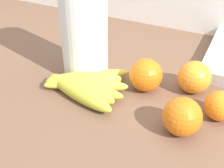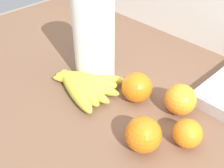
{
  "view_description": "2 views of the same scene",
  "coord_description": "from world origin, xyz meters",
  "px_view_note": "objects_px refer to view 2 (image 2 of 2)",
  "views": [
    {
      "loc": [
        0.11,
        -0.62,
        1.36
      ],
      "look_at": [
        -0.15,
        -0.07,
        0.95
      ],
      "focal_mm": 51.48,
      "sensor_mm": 36.0,
      "label": 1
    },
    {
      "loc": [
        0.27,
        -0.45,
        1.4
      ],
      "look_at": [
        -0.11,
        -0.08,
        0.99
      ],
      "focal_mm": 45.36,
      "sensor_mm": 36.0,
      "label": 2
    }
  ],
  "objects_px": {
    "orange_back_left": "(136,88)",
    "banana_bunch": "(83,84)",
    "orange_front": "(143,135)",
    "paper_towel_roll": "(94,30)",
    "orange_center": "(188,133)",
    "orange_back_right": "(180,100)"
  },
  "relations": [
    {
      "from": "orange_back_left",
      "to": "banana_bunch",
      "type": "bearing_deg",
      "value": -150.72
    },
    {
      "from": "paper_towel_roll",
      "to": "orange_center",
      "type": "bearing_deg",
      "value": -5.98
    },
    {
      "from": "orange_back_right",
      "to": "orange_front",
      "type": "xyz_separation_m",
      "value": [
        0.01,
        -0.15,
        0.0
      ]
    },
    {
      "from": "orange_center",
      "to": "orange_front",
      "type": "bearing_deg",
      "value": -128.33
    },
    {
      "from": "orange_back_left",
      "to": "orange_front",
      "type": "distance_m",
      "value": 0.16
    },
    {
      "from": "orange_front",
      "to": "orange_center",
      "type": "bearing_deg",
      "value": 51.67
    },
    {
      "from": "orange_front",
      "to": "paper_towel_roll",
      "type": "distance_m",
      "value": 0.32
    },
    {
      "from": "banana_bunch",
      "to": "orange_center",
      "type": "bearing_deg",
      "value": 7.46
    },
    {
      "from": "orange_front",
      "to": "orange_back_right",
      "type": "bearing_deg",
      "value": 94.46
    },
    {
      "from": "orange_back_left",
      "to": "paper_towel_roll",
      "type": "bearing_deg",
      "value": 178.71
    },
    {
      "from": "orange_back_left",
      "to": "orange_center",
      "type": "bearing_deg",
      "value": -10.17
    },
    {
      "from": "banana_bunch",
      "to": "paper_towel_roll",
      "type": "height_order",
      "value": "paper_towel_roll"
    },
    {
      "from": "orange_front",
      "to": "paper_towel_roll",
      "type": "xyz_separation_m",
      "value": [
        -0.28,
        0.11,
        0.11
      ]
    },
    {
      "from": "orange_back_right",
      "to": "banana_bunch",
      "type": "bearing_deg",
      "value": -153.63
    },
    {
      "from": "orange_back_left",
      "to": "paper_towel_roll",
      "type": "height_order",
      "value": "paper_towel_roll"
    },
    {
      "from": "orange_back_left",
      "to": "orange_center",
      "type": "relative_size",
      "value": 1.22
    },
    {
      "from": "banana_bunch",
      "to": "paper_towel_roll",
      "type": "xyz_separation_m",
      "value": [
        -0.03,
        0.08,
        0.13
      ]
    },
    {
      "from": "orange_back_left",
      "to": "orange_center",
      "type": "height_order",
      "value": "orange_back_left"
    },
    {
      "from": "orange_center",
      "to": "paper_towel_roll",
      "type": "height_order",
      "value": "paper_towel_roll"
    },
    {
      "from": "orange_center",
      "to": "paper_towel_roll",
      "type": "bearing_deg",
      "value": 174.02
    },
    {
      "from": "orange_back_right",
      "to": "paper_towel_roll",
      "type": "distance_m",
      "value": 0.29
    },
    {
      "from": "orange_front",
      "to": "paper_towel_roll",
      "type": "height_order",
      "value": "paper_towel_roll"
    }
  ]
}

